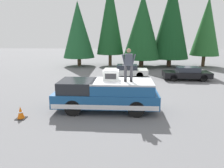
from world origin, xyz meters
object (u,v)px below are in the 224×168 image
(compressor_unit, at_px, (111,75))
(parked_car_white, at_px, (126,71))
(pickup_truck, at_px, (106,95))
(person_on_truck_bed, at_px, (129,64))
(parked_car_black, at_px, (187,73))
(traffic_cone, at_px, (21,113))

(compressor_unit, relative_size, parked_car_white, 0.20)
(pickup_truck, bearing_deg, person_on_truck_bed, -94.48)
(person_on_truck_bed, height_order, parked_car_black, person_on_truck_bed)
(parked_car_black, relative_size, parked_car_white, 1.00)
(parked_car_white, bearing_deg, person_on_truck_bed, -179.66)
(parked_car_black, xyz_separation_m, traffic_cone, (-9.51, 10.59, -0.29))
(compressor_unit, xyz_separation_m, traffic_cone, (-1.61, 4.33, -1.64))
(pickup_truck, bearing_deg, parked_car_white, -7.06)
(parked_car_black, distance_m, traffic_cone, 14.24)
(parked_car_black, height_order, parked_car_white, same)
(parked_car_white, distance_m, traffic_cone, 11.70)
(compressor_unit, bearing_deg, pickup_truck, 126.31)
(person_on_truck_bed, bearing_deg, pickup_truck, 85.52)
(pickup_truck, distance_m, traffic_cone, 4.35)
(parked_car_black, relative_size, traffic_cone, 6.61)
(compressor_unit, relative_size, traffic_cone, 1.35)
(pickup_truck, distance_m, compressor_unit, 1.10)
(pickup_truck, distance_m, parked_car_black, 10.40)
(parked_car_white, bearing_deg, pickup_truck, 172.94)
(pickup_truck, height_order, traffic_cone, pickup_truck)
(person_on_truck_bed, bearing_deg, parked_car_black, -33.17)
(pickup_truck, xyz_separation_m, parked_car_black, (8.09, -6.52, -0.29))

